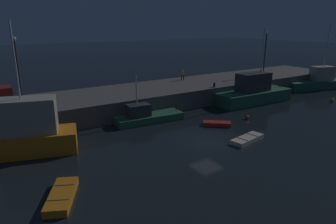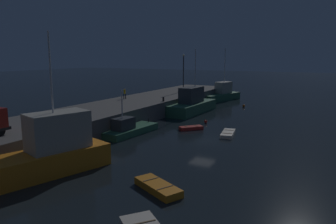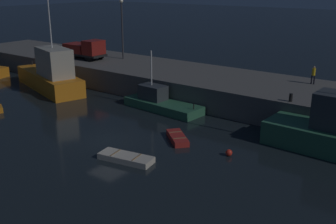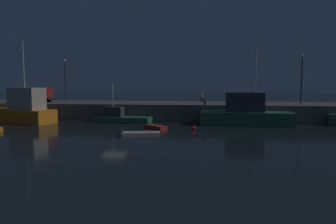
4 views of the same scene
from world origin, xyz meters
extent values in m
plane|color=black|center=(0.00, 0.00, 0.00)|extent=(320.00, 320.00, 0.00)
cube|color=#5B5956|center=(0.00, 14.56, 1.18)|extent=(73.97, 9.62, 2.36)
cube|color=orange|center=(-16.06, 7.15, 0.91)|extent=(12.04, 6.49, 1.81)
cube|color=#ADA899|center=(-14.14, 6.57, 3.29)|extent=(5.16, 3.70, 2.95)
cylinder|color=silver|center=(-14.43, 6.66, 7.85)|extent=(0.14, 0.14, 6.17)
cube|color=#2D6647|center=(15.05, 8.00, 0.84)|extent=(11.62, 4.15, 1.68)
cube|color=#33383D|center=(14.87, 8.01, 2.93)|extent=(4.85, 2.47, 2.49)
cylinder|color=silver|center=(16.15, 7.96, 7.17)|extent=(0.14, 0.14, 5.99)
cylinder|color=#262626|center=(20.33, 7.81, 1.93)|extent=(0.10, 0.10, 0.50)
cylinder|color=#262626|center=(26.33, 10.13, 1.66)|extent=(0.10, 0.10, 0.50)
cube|color=#2D6647|center=(-1.40, 8.55, 0.39)|extent=(7.98, 3.17, 0.79)
cube|color=#33383D|center=(-2.65, 8.65, 1.46)|extent=(2.63, 1.78, 1.34)
cylinder|color=silver|center=(-2.82, 8.67, 3.74)|extent=(0.14, 0.14, 3.21)
cylinder|color=#262626|center=(2.18, 8.27, 1.04)|extent=(0.10, 0.10, 0.50)
cube|color=#B22823|center=(4.06, 3.19, 0.21)|extent=(2.95, 2.74, 0.41)
cube|color=olive|center=(4.56, 2.76, 0.43)|extent=(0.69, 0.79, 0.04)
cube|color=olive|center=(3.57, 3.61, 0.43)|extent=(0.69, 0.79, 0.04)
cube|color=beige|center=(3.42, -1.79, 0.20)|extent=(3.91, 1.93, 0.40)
cube|color=olive|center=(4.23, -1.64, 0.42)|extent=(0.28, 1.16, 0.04)
cube|color=olive|center=(2.60, -1.93, 0.42)|extent=(0.28, 1.16, 0.04)
sphere|color=red|center=(8.51, 2.99, 0.23)|extent=(0.47, 0.47, 0.47)
cylinder|color=#38383D|center=(-13.22, 16.08, 5.66)|extent=(0.20, 0.20, 6.59)
sphere|color=#F9EFCC|center=(-13.22, 16.08, 9.13)|extent=(0.44, 0.44, 0.44)
cylinder|color=#38383D|center=(23.51, 13.57, 5.68)|extent=(0.20, 0.20, 6.64)
sphere|color=#F9EFCC|center=(23.51, 13.57, 9.18)|extent=(0.44, 0.44, 0.44)
cylinder|color=black|center=(-15.22, 14.24, 2.81)|extent=(0.90, 0.29, 0.90)
cylinder|color=black|center=(-15.20, 12.33, 2.81)|extent=(0.90, 0.29, 0.90)
cylinder|color=black|center=(-18.76, 14.21, 2.81)|extent=(0.90, 0.29, 0.90)
cylinder|color=black|center=(-18.75, 12.30, 2.81)|extent=(0.90, 0.29, 0.90)
cube|color=black|center=(-16.98, 13.27, 2.93)|extent=(5.56, 2.32, 0.25)
cube|color=maroon|center=(-15.32, 13.29, 3.89)|extent=(1.79, 2.29, 1.65)
cube|color=maroon|center=(-17.98, 13.26, 3.58)|extent=(3.23, 2.30, 1.05)
cylinder|color=black|center=(9.24, 17.18, 2.76)|extent=(0.13, 0.13, 0.80)
cylinder|color=black|center=(9.51, 17.03, 2.76)|extent=(0.13, 0.13, 0.80)
cylinder|color=yellow|center=(9.38, 17.10, 3.49)|extent=(0.41, 0.41, 0.66)
sphere|color=tan|center=(9.38, 17.10, 3.93)|extent=(0.19, 0.19, 0.19)
cylinder|color=black|center=(9.84, 10.35, 2.68)|extent=(0.28, 0.28, 0.64)
camera|label=1|loc=(-17.28, -19.94, 10.66)|focal=32.17mm
camera|label=2|loc=(-31.68, -12.69, 9.12)|focal=34.19mm
camera|label=3|loc=(20.29, -19.77, 11.36)|focal=43.23mm
camera|label=4|loc=(9.56, -30.52, 5.22)|focal=31.39mm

